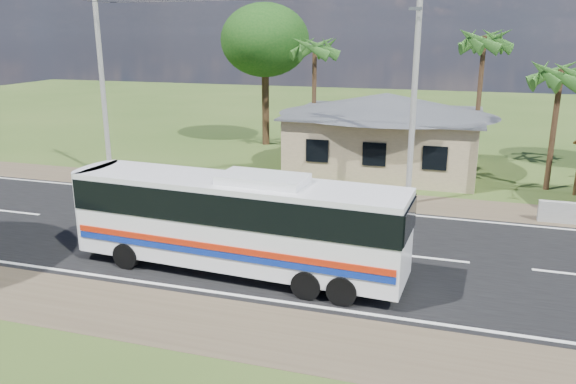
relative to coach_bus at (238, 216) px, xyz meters
name	(u,v)px	position (x,y,z in m)	size (l,w,h in m)	color
ground	(310,245)	(1.64, 3.03, -1.97)	(120.00, 120.00, 0.00)	#304A1A
road	(310,245)	(1.64, 3.03, -1.96)	(120.00, 16.00, 0.03)	black
house	(386,124)	(2.64, 16.03, 0.68)	(12.40, 10.00, 5.00)	tan
utility_poles	(407,78)	(4.31, 9.52, 3.80)	(32.80, 2.22, 11.00)	#9E9E99
palm_near	(561,75)	(11.14, 14.03, 3.74)	(2.80, 2.80, 6.70)	#47301E
palm_mid	(484,42)	(7.64, 18.53, 5.19)	(2.80, 2.80, 8.20)	#47301E
palm_far	(315,49)	(-2.36, 19.03, 4.71)	(2.80, 2.80, 7.70)	#47301E
tree_behind_house	(265,41)	(-6.36, 21.03, 5.15)	(6.00, 6.00, 9.61)	#47301E
coach_bus	(238,216)	(0.00, 0.00, 0.00)	(11.20, 3.04, 3.44)	white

